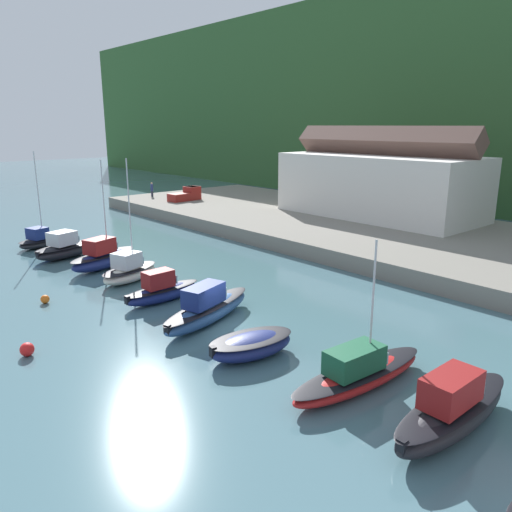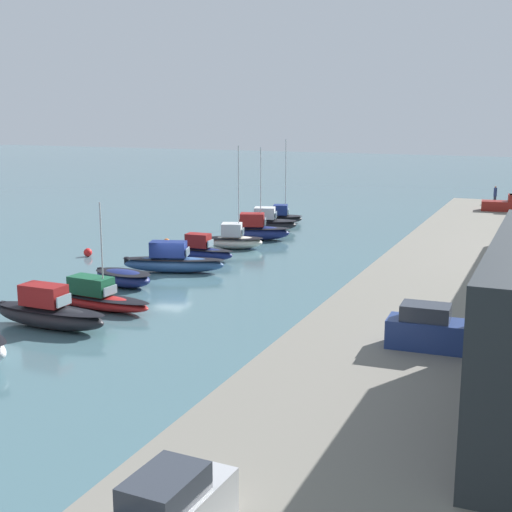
{
  "view_description": "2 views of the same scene",
  "coord_description": "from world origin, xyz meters",
  "px_view_note": "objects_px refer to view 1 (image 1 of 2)",
  "views": [
    {
      "loc": [
        23.02,
        -17.39,
        11.97
      ],
      "look_at": [
        -4.94,
        7.18,
        2.16
      ],
      "focal_mm": 35.0,
      "sensor_mm": 36.0,
      "label": 1
    },
    {
      "loc": [
        47.62,
        27.43,
        12.8
      ],
      "look_at": [
        2.16,
        8.1,
        2.6
      ],
      "focal_mm": 50.0,
      "sensor_mm": 36.0,
      "label": 2
    }
  ],
  "objects_px": {
    "pickup_truck_0": "(187,194)",
    "person_on_quay": "(152,189)",
    "moored_boat_3": "(129,270)",
    "moored_boat_5": "(207,308)",
    "mooring_buoy_1": "(45,299)",
    "mooring_buoy_0": "(27,349)",
    "moored_boat_1": "(65,248)",
    "moored_boat_7": "(359,373)",
    "moored_boat_4": "(162,290)",
    "moored_boat_2": "(103,257)",
    "moored_boat_0": "(40,240)",
    "moored_boat_6": "(251,345)",
    "moored_boat_8": "(453,410)"
  },
  "relations": [
    {
      "from": "moored_boat_0",
      "to": "pickup_truck_0",
      "type": "xyz_separation_m",
      "value": [
        -9.19,
        23.79,
        1.54
      ]
    },
    {
      "from": "moored_boat_5",
      "to": "person_on_quay",
      "type": "bearing_deg",
      "value": 136.11
    },
    {
      "from": "person_on_quay",
      "to": "mooring_buoy_1",
      "type": "xyz_separation_m",
      "value": [
        32.72,
        -27.29,
        -2.28
      ]
    },
    {
      "from": "moored_boat_3",
      "to": "mooring_buoy_1",
      "type": "height_order",
      "value": "moored_boat_3"
    },
    {
      "from": "mooring_buoy_1",
      "to": "person_on_quay",
      "type": "bearing_deg",
      "value": 140.17
    },
    {
      "from": "moored_boat_2",
      "to": "mooring_buoy_0",
      "type": "height_order",
      "value": "moored_boat_2"
    },
    {
      "from": "moored_boat_2",
      "to": "mooring_buoy_1",
      "type": "distance_m",
      "value": 8.88
    },
    {
      "from": "moored_boat_0",
      "to": "mooring_buoy_0",
      "type": "xyz_separation_m",
      "value": [
        24.63,
        -8.96,
        -0.38
      ]
    },
    {
      "from": "moored_boat_2",
      "to": "mooring_buoy_0",
      "type": "relative_size",
      "value": 12.33
    },
    {
      "from": "moored_boat_7",
      "to": "mooring_buoy_1",
      "type": "relative_size",
      "value": 14.14
    },
    {
      "from": "pickup_truck_0",
      "to": "moored_boat_2",
      "type": "bearing_deg",
      "value": -52.58
    },
    {
      "from": "moored_boat_0",
      "to": "moored_boat_6",
      "type": "xyz_separation_m",
      "value": [
        32.58,
        -0.03,
        -0.09
      ]
    },
    {
      "from": "moored_boat_7",
      "to": "pickup_truck_0",
      "type": "bearing_deg",
      "value": 159.37
    },
    {
      "from": "pickup_truck_0",
      "to": "person_on_quay",
      "type": "bearing_deg",
      "value": -169.26
    },
    {
      "from": "moored_boat_6",
      "to": "moored_boat_5",
      "type": "bearing_deg",
      "value": 177.73
    },
    {
      "from": "moored_boat_5",
      "to": "moored_boat_8",
      "type": "height_order",
      "value": "moored_boat_8"
    },
    {
      "from": "moored_boat_1",
      "to": "moored_boat_0",
      "type": "bearing_deg",
      "value": 167.44
    },
    {
      "from": "pickup_truck_0",
      "to": "mooring_buoy_0",
      "type": "bearing_deg",
      "value": -49.35
    },
    {
      "from": "moored_boat_3",
      "to": "moored_boat_5",
      "type": "distance_m",
      "value": 10.93
    },
    {
      "from": "mooring_buoy_1",
      "to": "moored_boat_7",
      "type": "bearing_deg",
      "value": 18.2
    },
    {
      "from": "moored_boat_3",
      "to": "moored_boat_8",
      "type": "distance_m",
      "value": 26.75
    },
    {
      "from": "moored_boat_0",
      "to": "pickup_truck_0",
      "type": "bearing_deg",
      "value": 93.22
    },
    {
      "from": "moored_boat_6",
      "to": "person_on_quay",
      "type": "bearing_deg",
      "value": 164.67
    },
    {
      "from": "mooring_buoy_0",
      "to": "mooring_buoy_1",
      "type": "bearing_deg",
      "value": 155.01
    },
    {
      "from": "moored_boat_2",
      "to": "moored_boat_7",
      "type": "relative_size",
      "value": 1.08
    },
    {
      "from": "moored_boat_6",
      "to": "moored_boat_8",
      "type": "xyz_separation_m",
      "value": [
        10.39,
        1.66,
        0.3
      ]
    },
    {
      "from": "moored_boat_2",
      "to": "moored_boat_3",
      "type": "distance_m",
      "value": 4.84
    },
    {
      "from": "mooring_buoy_1",
      "to": "moored_boat_3",
      "type": "bearing_deg",
      "value": 96.21
    },
    {
      "from": "moored_boat_3",
      "to": "pickup_truck_0",
      "type": "distance_m",
      "value": 33.88
    },
    {
      "from": "moored_boat_4",
      "to": "mooring_buoy_1",
      "type": "height_order",
      "value": "moored_boat_4"
    },
    {
      "from": "moored_boat_2",
      "to": "moored_boat_5",
      "type": "distance_m",
      "value": 15.77
    },
    {
      "from": "moored_boat_0",
      "to": "moored_boat_8",
      "type": "relative_size",
      "value": 1.22
    },
    {
      "from": "mooring_buoy_1",
      "to": "mooring_buoy_0",
      "type": "bearing_deg",
      "value": -24.99
    },
    {
      "from": "mooring_buoy_0",
      "to": "moored_boat_7",
      "type": "bearing_deg",
      "value": 37.71
    },
    {
      "from": "moored_boat_3",
      "to": "mooring_buoy_1",
      "type": "xyz_separation_m",
      "value": [
        0.74,
        -6.81,
        -0.58
      ]
    },
    {
      "from": "moored_boat_1",
      "to": "moored_boat_6",
      "type": "distance_m",
      "value": 26.96
    },
    {
      "from": "moored_boat_1",
      "to": "moored_boat_8",
      "type": "xyz_separation_m",
      "value": [
        37.34,
        1.19,
        0.05
      ]
    },
    {
      "from": "moored_boat_3",
      "to": "moored_boat_5",
      "type": "height_order",
      "value": "moored_boat_3"
    },
    {
      "from": "moored_boat_3",
      "to": "moored_boat_7",
      "type": "bearing_deg",
      "value": -18.13
    },
    {
      "from": "moored_boat_2",
      "to": "pickup_truck_0",
      "type": "height_order",
      "value": "moored_boat_2"
    },
    {
      "from": "moored_boat_3",
      "to": "moored_boat_6",
      "type": "bearing_deg",
      "value": -23.79
    },
    {
      "from": "moored_boat_1",
      "to": "moored_boat_7",
      "type": "bearing_deg",
      "value": -14.88
    },
    {
      "from": "moored_boat_1",
      "to": "moored_boat_6",
      "type": "xyz_separation_m",
      "value": [
        26.95,
        -0.47,
        -0.25
      ]
    },
    {
      "from": "moored_boat_1",
      "to": "mooring_buoy_0",
      "type": "relative_size",
      "value": 9.06
    },
    {
      "from": "moored_boat_8",
      "to": "mooring_buoy_0",
      "type": "bearing_deg",
      "value": -149.54
    },
    {
      "from": "moored_boat_7",
      "to": "moored_boat_6",
      "type": "bearing_deg",
      "value": -159.43
    },
    {
      "from": "moored_boat_3",
      "to": "moored_boat_4",
      "type": "distance_m",
      "value": 5.77
    },
    {
      "from": "moored_boat_3",
      "to": "moored_boat_4",
      "type": "relative_size",
      "value": 1.61
    },
    {
      "from": "moored_boat_3",
      "to": "pickup_truck_0",
      "type": "height_order",
      "value": "moored_boat_3"
    },
    {
      "from": "mooring_buoy_0",
      "to": "moored_boat_1",
      "type": "bearing_deg",
      "value": 153.69
    }
  ]
}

